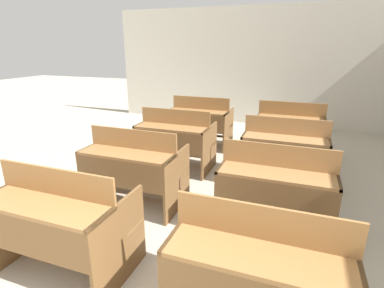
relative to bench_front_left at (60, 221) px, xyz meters
name	(u,v)px	position (x,y,z in m)	size (l,w,h in m)	color
wall_back	(252,67)	(0.56, 5.70, 0.88)	(6.87, 0.06, 2.70)	beige
bench_front_left	(60,221)	(0.00, 0.00, 0.00)	(1.09, 0.71, 0.93)	brown
bench_front_right	(258,271)	(1.59, -0.02, 0.00)	(1.09, 0.71, 0.93)	brown
bench_second_left	(134,168)	(-0.02, 1.19, 0.00)	(1.09, 0.71, 0.93)	brown
bench_second_right	(276,189)	(1.59, 1.19, 0.00)	(1.09, 0.71, 0.93)	brown
bench_third_left	(175,139)	(-0.01, 2.38, 0.00)	(1.09, 0.71, 0.93)	brown
bench_third_right	(284,151)	(1.59, 2.38, 0.00)	(1.09, 0.71, 0.93)	brown
bench_back_left	(200,121)	(-0.01, 3.59, 0.00)	(1.09, 0.71, 0.93)	brown
bench_back_right	(290,129)	(1.60, 3.62, 0.00)	(1.09, 0.71, 0.93)	brown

